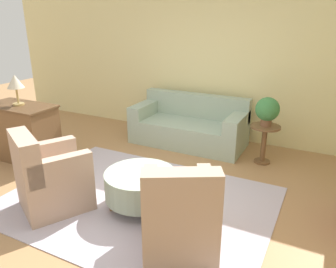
% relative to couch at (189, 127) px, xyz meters
% --- Properties ---
extents(ground_plane, '(16.00, 16.00, 0.00)m').
position_rel_couch_xyz_m(ground_plane, '(0.23, -2.14, -0.31)').
color(ground_plane, '#AD7F51').
extents(wall_back, '(9.39, 0.12, 2.80)m').
position_rel_couch_xyz_m(wall_back, '(0.23, 0.61, 1.09)').
color(wall_back, beige).
rests_on(wall_back, ground_plane).
extents(rug, '(3.24, 2.39, 0.01)m').
position_rel_couch_xyz_m(rug, '(0.23, -2.14, -0.31)').
color(rug, '#BCB2C1').
rests_on(rug, ground_plane).
extents(couch, '(1.99, 0.91, 0.85)m').
position_rel_couch_xyz_m(couch, '(0.00, 0.00, 0.00)').
color(couch, '#9EB29E').
rests_on(couch, ground_plane).
extents(armchair_left, '(0.96, 0.98, 0.97)m').
position_rel_couch_xyz_m(armchair_left, '(-0.61, -2.71, 0.08)').
color(armchair_left, tan).
rests_on(armchair_left, rug).
extents(armchair_right, '(0.96, 0.98, 0.97)m').
position_rel_couch_xyz_m(armchair_right, '(1.07, -2.71, 0.08)').
color(armchair_right, tan).
rests_on(armchair_right, rug).
extents(ottoman_table, '(0.85, 0.85, 0.44)m').
position_rel_couch_xyz_m(ottoman_table, '(0.32, -2.19, -0.02)').
color(ottoman_table, '#9EB29E').
rests_on(ottoman_table, rug).
extents(side_table, '(0.45, 0.45, 0.61)m').
position_rel_couch_xyz_m(side_table, '(1.37, -0.25, 0.09)').
color(side_table, brown).
rests_on(side_table, ground_plane).
extents(dresser, '(1.12, 0.59, 0.90)m').
position_rel_couch_xyz_m(dresser, '(-2.07, -1.83, 0.15)').
color(dresser, brown).
rests_on(dresser, ground_plane).
extents(potted_plant_on_side_table, '(0.36, 0.36, 0.44)m').
position_rel_couch_xyz_m(potted_plant_on_side_table, '(1.37, -0.25, 0.55)').
color(potted_plant_on_side_table, brown).
rests_on(potted_plant_on_side_table, side_table).
extents(table_lamp, '(0.25, 0.25, 0.46)m').
position_rel_couch_xyz_m(table_lamp, '(-2.07, -1.83, 0.92)').
color(table_lamp, tan).
rests_on(table_lamp, dresser).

